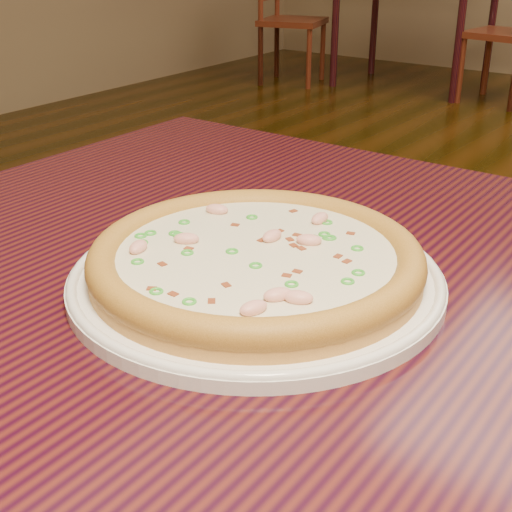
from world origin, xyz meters
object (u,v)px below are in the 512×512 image
Objects in this scene: plate at (256,277)px; pizza at (256,259)px; hero_table at (389,392)px; chair_a at (285,20)px.

pizza is at bearing -96.64° from plate.
pizza is (-0.12, -0.05, 0.13)m from hero_table.
hero_table is at bearing 22.62° from plate.
pizza is (-0.00, -0.00, 0.02)m from plate.
plate is at bearing -56.94° from chair_a.
plate is at bearing -157.38° from hero_table.
plate is 0.02m from pizza.
plate is (-0.12, -0.05, 0.11)m from hero_table.
hero_table is 0.18m from pizza.
chair_a reaches higher than pizza.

